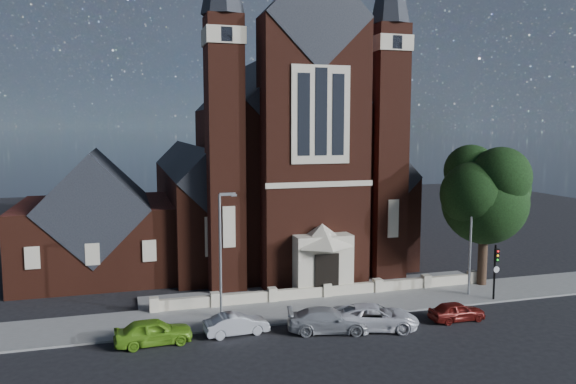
% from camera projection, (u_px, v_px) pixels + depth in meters
% --- Properties ---
extents(ground, '(120.00, 120.00, 0.00)m').
position_uv_depth(ground, '(292.00, 269.00, 48.21)').
color(ground, black).
rests_on(ground, ground).
extents(pavement_strip, '(60.00, 5.00, 0.12)m').
position_uv_depth(pavement_strip, '(336.00, 306.00, 38.20)').
color(pavement_strip, slate).
rests_on(pavement_strip, ground).
extents(forecourt_paving, '(26.00, 3.00, 0.14)m').
position_uv_depth(forecourt_paving, '(317.00, 290.00, 42.01)').
color(forecourt_paving, slate).
rests_on(forecourt_paving, ground).
extents(forecourt_wall, '(24.00, 0.40, 0.90)m').
position_uv_depth(forecourt_wall, '(326.00, 298.00, 40.11)').
color(forecourt_wall, beige).
rests_on(forecourt_wall, ground).
extents(church, '(20.01, 34.90, 29.20)m').
position_uv_depth(church, '(269.00, 167.00, 54.83)').
color(church, '#431C12').
rests_on(church, ground).
extents(parish_hall, '(12.00, 12.20, 10.24)m').
position_uv_depth(parish_hall, '(96.00, 226.00, 46.15)').
color(parish_hall, '#431C12').
rests_on(parish_hall, ground).
extents(street_tree, '(6.40, 6.60, 10.70)m').
position_uv_depth(street_tree, '(489.00, 196.00, 42.05)').
color(street_tree, black).
rests_on(street_tree, ground).
extents(street_lamp_left, '(1.16, 0.22, 8.09)m').
position_uv_depth(street_lamp_left, '(222.00, 248.00, 34.98)').
color(street_lamp_left, gray).
rests_on(street_lamp_left, ground).
extents(street_lamp_right, '(1.16, 0.22, 8.09)m').
position_uv_depth(street_lamp_right, '(472.00, 233.00, 40.00)').
color(street_lamp_right, gray).
rests_on(street_lamp_right, ground).
extents(traffic_signal, '(0.28, 0.42, 4.00)m').
position_uv_depth(traffic_signal, '(496.00, 265.00, 38.99)').
color(traffic_signal, black).
rests_on(traffic_signal, ground).
extents(car_lime_van, '(4.40, 1.98, 1.47)m').
position_uv_depth(car_lime_van, '(153.00, 332.00, 31.42)').
color(car_lime_van, '#66A420').
rests_on(car_lime_van, ground).
extents(car_silver_a, '(3.89, 1.63, 1.25)m').
position_uv_depth(car_silver_a, '(236.00, 324.00, 32.93)').
color(car_silver_a, '#ABAEB3').
rests_on(car_silver_a, ground).
extents(car_silver_b, '(5.23, 3.13, 1.42)m').
position_uv_depth(car_silver_b, '(328.00, 320.00, 33.33)').
color(car_silver_b, '#95989C').
rests_on(car_silver_b, ground).
extents(car_white_suv, '(5.77, 3.91, 1.47)m').
position_uv_depth(car_white_suv, '(374.00, 317.00, 33.83)').
color(car_white_suv, white).
rests_on(car_white_suv, ground).
extents(car_dark_red, '(3.60, 1.46, 1.22)m').
position_uv_depth(car_dark_red, '(457.00, 311.00, 35.27)').
color(car_dark_red, maroon).
rests_on(car_dark_red, ground).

